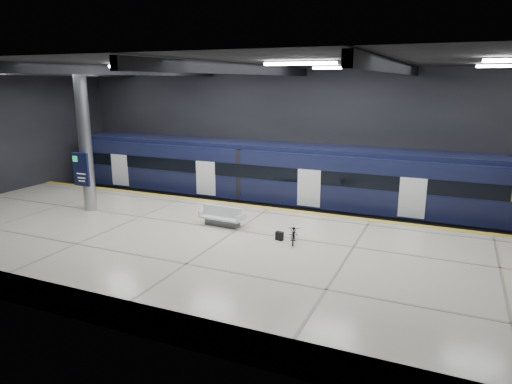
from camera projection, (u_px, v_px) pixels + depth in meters
The scene contains 10 objects.
ground at pixel (246, 247), 20.59m from camera, with size 30.00×30.00×0.00m, color black.
room_shell at pixel (246, 119), 19.23m from camera, with size 30.10×16.10×8.05m.
platform at pixel (220, 254), 18.23m from camera, with size 30.00×11.00×1.10m, color beige.
safety_strip at pixel (269, 208), 22.77m from camera, with size 30.00×0.40×0.01m, color gold.
rails at pixel (288, 213), 25.46m from camera, with size 30.00×1.52×0.16m.
train at pixel (295, 180), 24.82m from camera, with size 29.40×2.84×3.79m.
bench at pixel (222, 219), 20.02m from camera, with size 2.02×0.92×0.87m.
bicycle at pixel (294, 234), 17.92m from camera, with size 0.48×1.37×0.72m, color #99999E.
pannier_bag at pixel (279, 236), 18.19m from camera, with size 0.30×0.18×0.35m, color black.
info_column at pixel (85, 142), 21.72m from camera, with size 0.90×0.78×6.90m.
Camera 1 is at (8.17, -17.60, 7.32)m, focal length 32.00 mm.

